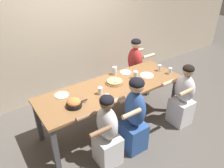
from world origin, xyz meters
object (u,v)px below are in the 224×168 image
object	(u,v)px
diner_near_right	(183,98)
pizza_board_main	(114,81)
diner_near_midleft	(107,134)
drinking_glass_d	(107,98)
empty_plate_c	(62,95)
skillet_bowl	(74,103)
drinking_glass_f	(170,71)
diner_near_center	(134,118)
drinking_glass_b	(159,68)
empty_plate_b	(147,75)
empty_plate_a	(126,72)
diner_far_right	(135,69)
drinking_glass_c	(100,91)
drinking_glass_e	(136,75)
drinking_glass_a	(115,71)

from	to	relation	value
diner_near_right	pizza_board_main	bearing A→B (deg)	51.80
diner_near_midleft	drinking_glass_d	bearing A→B (deg)	-33.89
empty_plate_c	diner_near_midleft	bearing A→B (deg)	-73.61
skillet_bowl	diner_near_right	xyz separation A→B (m)	(1.73, -0.49, -0.31)
drinking_glass_f	diner_near_center	world-z (taller)	diner_near_center
drinking_glass_b	diner_near_right	size ratio (longest dim) A/B	0.10
drinking_glass_d	empty_plate_b	bearing A→B (deg)	14.04
empty_plate_a	diner_far_right	distance (m)	0.68
drinking_glass_b	drinking_glass_c	xyz separation A→B (m)	(-1.28, -0.05, 0.01)
empty_plate_b	drinking_glass_b	distance (m)	0.32
empty_plate_b	diner_near_center	xyz separation A→B (m)	(-0.75, -0.59, -0.20)
drinking_glass_e	drinking_glass_c	bearing A→B (deg)	-174.51
pizza_board_main	diner_near_midleft	xyz separation A→B (m)	(-0.61, -0.71, -0.28)
empty_plate_c	drinking_glass_a	world-z (taller)	drinking_glass_a
drinking_glass_a	diner_near_right	distance (m)	1.24
empty_plate_c	diner_near_center	bearing A→B (deg)	-49.86
diner_near_midleft	diner_near_center	distance (m)	0.47
empty_plate_b	empty_plate_c	world-z (taller)	same
diner_far_right	drinking_glass_c	bearing A→B (deg)	-61.06
drinking_glass_c	diner_far_right	world-z (taller)	diner_far_right
diner_far_right	diner_near_center	size ratio (longest dim) A/B	0.97
skillet_bowl	diner_near_right	size ratio (longest dim) A/B	0.28
empty_plate_a	empty_plate_c	xyz separation A→B (m)	(-1.23, -0.04, -0.00)
skillet_bowl	diner_near_midleft	world-z (taller)	diner_near_midleft
drinking_glass_b	drinking_glass_c	size ratio (longest dim) A/B	1.01
drinking_glass_f	diner_near_right	xyz separation A→B (m)	(-0.08, -0.41, -0.31)
skillet_bowl	empty_plate_b	xyz separation A→B (m)	(1.43, 0.10, -0.05)
empty_plate_c	pizza_board_main	bearing A→B (deg)	-9.18
pizza_board_main	drinking_glass_d	xyz separation A→B (m)	(-0.39, -0.37, 0.03)
drinking_glass_a	drinking_glass_f	world-z (taller)	drinking_glass_a
skillet_bowl	empty_plate_a	bearing A→B (deg)	18.28
drinking_glass_e	diner_near_right	world-z (taller)	diner_near_right
drinking_glass_d	diner_far_right	distance (m)	1.59
empty_plate_b	drinking_glass_a	distance (m)	0.56
drinking_glass_a	drinking_glass_e	bearing A→B (deg)	-56.51
drinking_glass_f	drinking_glass_d	bearing A→B (deg)	-177.07
empty_plate_c	drinking_glass_c	xyz separation A→B (m)	(0.49, -0.29, 0.05)
drinking_glass_b	diner_far_right	xyz separation A→B (m)	(-0.02, 0.65, -0.27)
drinking_glass_e	diner_far_right	xyz separation A→B (m)	(0.52, 0.63, -0.28)
pizza_board_main	drinking_glass_d	bearing A→B (deg)	-136.52
drinking_glass_b	drinking_glass_c	bearing A→B (deg)	-177.87
pizza_board_main	empty_plate_a	size ratio (longest dim) A/B	1.46
drinking_glass_a	drinking_glass_d	bearing A→B (deg)	-132.58
diner_near_midleft	drinking_glass_a	bearing A→B (deg)	-39.68
pizza_board_main	drinking_glass_a	world-z (taller)	drinking_glass_a
diner_near_midleft	empty_plate_a	bearing A→B (deg)	-48.02
drinking_glass_d	diner_near_right	xyz separation A→B (m)	(1.28, -0.34, -0.31)
drinking_glass_b	drinking_glass_e	size ratio (longest dim) A/B	0.86
empty_plate_a	diner_near_center	xyz separation A→B (m)	(-0.52, -0.88, -0.20)
drinking_glass_b	drinking_glass_d	size ratio (longest dim) A/B	1.01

